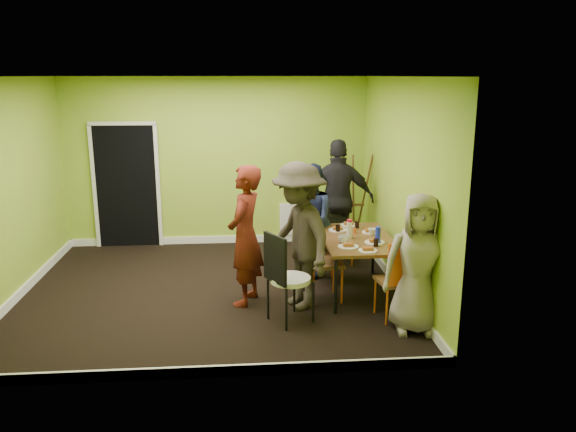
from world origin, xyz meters
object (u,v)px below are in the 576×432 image
object	(u,v)px
chair_back_end	(335,220)
chair_front_end	(399,276)
chair_left_far	(318,247)
person_left_near	(299,236)
chair_left_near	(318,256)
person_left_far	(310,221)
thermos	(349,230)
orange_bottle	(355,231)
dining_table	(357,242)
chair_bentwood	(285,274)
person_standing	(245,236)
person_back_end	(339,200)
blue_bottle	(378,235)
person_front_end	(418,264)
easel	(352,203)

from	to	relation	value
chair_back_end	chair_front_end	bearing A→B (deg)	85.08
chair_left_far	person_left_near	size ratio (longest dim) A/B	0.49
chair_left_near	person_left_far	size ratio (longest dim) A/B	0.65
thermos	orange_bottle	size ratio (longest dim) A/B	2.96
dining_table	person_left_near	size ratio (longest dim) A/B	0.82
dining_table	chair_bentwood	xyz separation A→B (m)	(-1.02, -0.89, -0.10)
person_standing	person_left_far	size ratio (longest dim) A/B	1.09
dining_table	person_back_end	distance (m)	1.45
chair_bentwood	chair_left_far	bearing A→B (deg)	126.71
blue_bottle	person_left_far	bearing A→B (deg)	129.09
person_front_end	chair_back_end	bearing A→B (deg)	110.37
thermos	person_front_end	world-z (taller)	person_front_end
blue_bottle	person_standing	world-z (taller)	person_standing
person_left_far	person_back_end	world-z (taller)	person_back_end
easel	orange_bottle	size ratio (longest dim) A/B	21.74
chair_left_near	orange_bottle	xyz separation A→B (m)	(0.56, 0.44, 0.19)
person_standing	person_left_far	world-z (taller)	person_standing
chair_left_far	person_standing	xyz separation A→B (m)	(-1.01, -0.68, 0.39)
chair_front_end	person_front_end	distance (m)	0.39
chair_front_end	blue_bottle	world-z (taller)	chair_front_end
chair_bentwood	orange_bottle	size ratio (longest dim) A/B	14.68
easel	person_left_near	world-z (taller)	person_left_near
blue_bottle	person_left_far	xyz separation A→B (m)	(-0.76, 0.93, -0.05)
orange_bottle	person_standing	world-z (taller)	person_standing
chair_back_end	easel	distance (m)	0.68
chair_back_end	person_front_end	xyz separation A→B (m)	(0.51, -2.52, 0.14)
chair_bentwood	person_standing	distance (m)	0.83
chair_back_end	blue_bottle	bearing A→B (deg)	85.50
easel	person_front_end	xyz separation A→B (m)	(0.15, -3.08, -0.00)
person_standing	person_front_end	world-z (taller)	person_standing
easel	blue_bottle	xyz separation A→B (m)	(-0.08, -2.14, 0.06)
dining_table	easel	size ratio (longest dim) A/B	0.93
chair_left_far	person_back_end	distance (m)	1.18
chair_left_far	person_front_end	size ratio (longest dim) A/B	0.56
thermos	person_left_far	bearing A→B (deg)	123.84
chair_front_end	person_left_near	bearing A→B (deg)	145.65
chair_back_end	person_back_end	world-z (taller)	person_back_end
chair_front_end	person_left_near	world-z (taller)	person_left_near
dining_table	person_left_far	size ratio (longest dim) A/B	0.92
dining_table	person_standing	size ratio (longest dim) A/B	0.85
blue_bottle	person_back_end	size ratio (longest dim) A/B	0.12
dining_table	chair_left_near	size ratio (longest dim) A/B	1.42
chair_front_end	thermos	xyz separation A→B (m)	(-0.41, 0.93, 0.30)
chair_left_far	blue_bottle	bearing A→B (deg)	40.80
dining_table	chair_bentwood	world-z (taller)	chair_bentwood
chair_front_end	thermos	world-z (taller)	chair_front_end
chair_back_end	chair_bentwood	distance (m)	2.38
chair_left_near	chair_back_end	distance (m)	1.60
chair_front_end	blue_bottle	xyz separation A→B (m)	(-0.10, 0.66, 0.30)
blue_bottle	person_left_far	distance (m)	1.20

